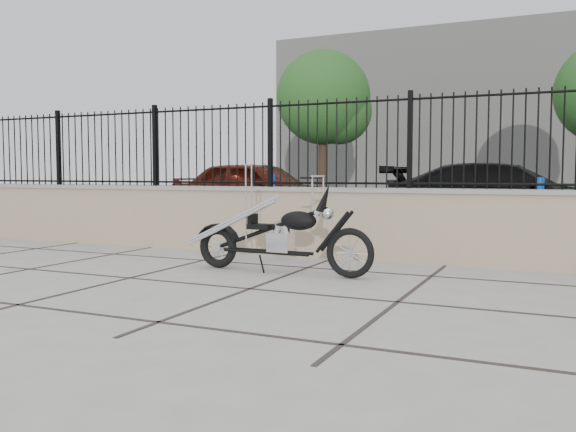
{
  "coord_description": "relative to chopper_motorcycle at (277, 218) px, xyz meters",
  "views": [
    {
      "loc": [
        2.84,
        -5.3,
        1.15
      ],
      "look_at": [
        -0.18,
        1.31,
        0.64
      ],
      "focal_mm": 38.0,
      "sensor_mm": 36.0,
      "label": 1
    }
  ],
  "objects": [
    {
      "name": "car_red",
      "position": [
        -3.55,
        6.36,
        0.09
      ],
      "size": [
        4.46,
        2.14,
        1.47
      ],
      "primitive_type": "imported",
      "rotation": [
        0.0,
        0.0,
        1.47
      ],
      "color": "#47130A",
      "rests_on": "parking_lot"
    },
    {
      "name": "bollard_a",
      "position": [
        -2.0,
        3.93,
        -0.08
      ],
      "size": [
        0.16,
        0.16,
        1.13
      ],
      "primitive_type": "cylinder",
      "rotation": [
        0.0,
        0.0,
        0.21
      ],
      "color": "#0C1FC0",
      "rests_on": "ground_plane"
    },
    {
      "name": "parking_lot",
      "position": [
        0.18,
        11.49,
        -0.64
      ],
      "size": [
        30.0,
        30.0,
        0.0
      ],
      "primitive_type": "plane",
      "color": "black",
      "rests_on": "ground"
    },
    {
      "name": "retaining_wall",
      "position": [
        0.18,
        1.49,
        -0.16
      ],
      "size": [
        14.0,
        0.36,
        0.96
      ],
      "primitive_type": "cube",
      "color": "gray",
      "rests_on": "ground_plane"
    },
    {
      "name": "chopper_motorcycle",
      "position": [
        0.0,
        0.0,
        0.0
      ],
      "size": [
        2.15,
        0.45,
        1.28
      ],
      "primitive_type": null,
      "rotation": [
        0.0,
        0.0,
        -0.03
      ],
      "color": "black",
      "rests_on": "ground_plane"
    },
    {
      "name": "bollard_b",
      "position": [
        2.65,
        3.9,
        -0.1
      ],
      "size": [
        0.16,
        0.16,
        1.09
      ],
      "primitive_type": "cylinder",
      "rotation": [
        0.0,
        0.0,
        0.23
      ],
      "color": "blue",
      "rests_on": "ground_plane"
    },
    {
      "name": "background_building",
      "position": [
        0.18,
        25.49,
        3.36
      ],
      "size": [
        22.0,
        6.0,
        8.0
      ],
      "primitive_type": "cube",
      "color": "beige",
      "rests_on": "ground_plane"
    },
    {
      "name": "ground_plane",
      "position": [
        0.18,
        -1.01,
        -0.64
      ],
      "size": [
        90.0,
        90.0,
        0.0
      ],
      "primitive_type": "plane",
      "color": "#99968E",
      "rests_on": "ground"
    },
    {
      "name": "iron_fence",
      "position": [
        0.18,
        1.49,
        0.92
      ],
      "size": [
        14.0,
        0.08,
        1.2
      ],
      "primitive_type": "cube",
      "color": "black",
      "rests_on": "retaining_wall"
    },
    {
      "name": "car_black",
      "position": [
        1.96,
        6.19,
        0.04
      ],
      "size": [
        4.77,
        2.13,
        1.36
      ],
      "primitive_type": "imported",
      "rotation": [
        0.0,
        0.0,
        1.62
      ],
      "color": "black",
      "rests_on": "parking_lot"
    },
    {
      "name": "tree_left",
      "position": [
        -5.28,
        15.0,
        3.47
      ],
      "size": [
        3.48,
        3.48,
        5.88
      ],
      "rotation": [
        0.0,
        0.0,
        0.05
      ],
      "color": "#382619",
      "rests_on": "ground_plane"
    }
  ]
}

